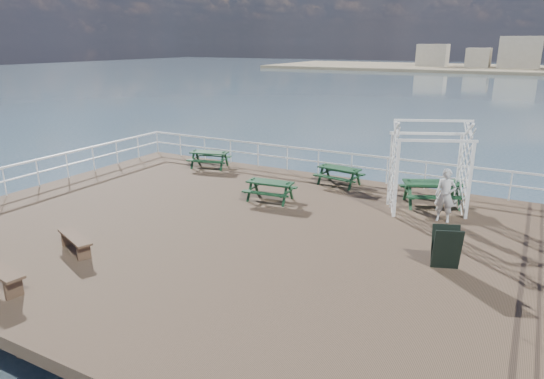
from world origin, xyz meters
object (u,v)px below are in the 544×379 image
at_px(picnic_table_d, 270,187).
at_px(person, 445,195).
at_px(flat_bench_near, 75,240).
at_px(picnic_table_c, 433,188).
at_px(trellis_arbor, 429,172).
at_px(picnic_table_b, 339,172).
at_px(picnic_table_a, 209,156).

relative_size(picnic_table_d, person, 1.03).
distance_m(flat_bench_near, person, 10.92).
relative_size(picnic_table_c, picnic_table_d, 1.40).
xyz_separation_m(picnic_table_d, trellis_arbor, (5.10, 1.46, 0.86)).
distance_m(picnic_table_b, trellis_arbor, 4.06).
xyz_separation_m(picnic_table_d, person, (5.79, 0.77, 0.34)).
bearing_deg(person, picnic_table_a, 168.23).
bearing_deg(picnic_table_d, trellis_arbor, 10.63).
xyz_separation_m(picnic_table_a, picnic_table_c, (9.82, -0.66, 0.09)).
bearing_deg(trellis_arbor, picnic_table_c, 62.20).
bearing_deg(trellis_arbor, picnic_table_d, 172.13).
relative_size(picnic_table_a, person, 1.14).
distance_m(picnic_table_b, picnic_table_d, 3.34).
height_order(picnic_table_a, picnic_table_b, picnic_table_a).
bearing_deg(picnic_table_a, person, -25.10).
bearing_deg(flat_bench_near, picnic_table_c, 69.65).
relative_size(flat_bench_near, trellis_arbor, 0.53).
relative_size(picnic_table_a, picnic_table_c, 0.79).
distance_m(picnic_table_c, picnic_table_d, 5.60).
relative_size(picnic_table_b, picnic_table_d, 1.04).
bearing_deg(picnic_table_d, person, 2.29).
height_order(picnic_table_c, picnic_table_d, picnic_table_c).
distance_m(picnic_table_d, trellis_arbor, 5.37).
relative_size(picnic_table_a, trellis_arbor, 0.63).
distance_m(picnic_table_a, picnic_table_c, 9.84).
bearing_deg(picnic_table_d, picnic_table_a, 143.22).
relative_size(picnic_table_c, trellis_arbor, 0.79).
bearing_deg(person, picnic_table_b, 152.27).
relative_size(picnic_table_d, trellis_arbor, 0.57).
distance_m(picnic_table_a, picnic_table_d, 5.47).
bearing_deg(picnic_table_b, picnic_table_d, -107.78).
distance_m(picnic_table_d, flat_bench_near, 6.83).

